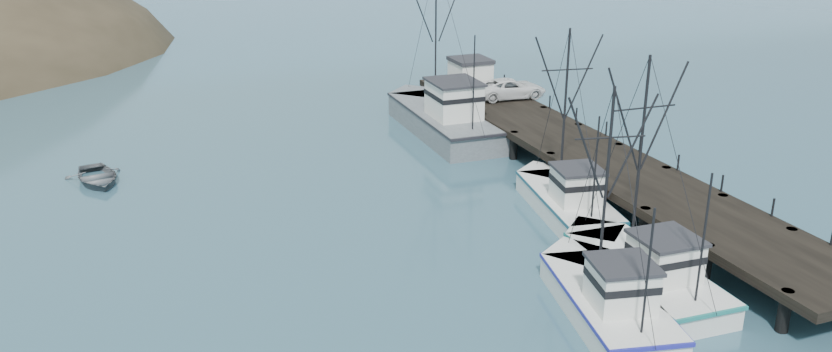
{
  "coord_description": "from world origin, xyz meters",
  "views": [
    {
      "loc": [
        -14.76,
        -26.99,
        18.58
      ],
      "look_at": [
        1.22,
        13.87,
        2.5
      ],
      "focal_mm": 35.0,
      "sensor_mm": 36.0,
      "label": 1
    }
  ],
  "objects_px": {
    "pier": "(585,153)",
    "work_vessel": "(443,117)",
    "pier_shed": "(470,75)",
    "pickup_truck": "(511,88)",
    "trawler_near": "(642,270)",
    "trawler_mid": "(605,297)",
    "motorboat": "(98,182)",
    "trawler_far": "(566,199)"
  },
  "relations": [
    {
      "from": "pier",
      "to": "work_vessel",
      "type": "xyz_separation_m",
      "value": [
        -4.73,
        12.78,
        -0.46
      ]
    },
    {
      "from": "pier_shed",
      "to": "pickup_truck",
      "type": "bearing_deg",
      "value": -55.98
    },
    {
      "from": "trawler_near",
      "to": "pier",
      "type": "bearing_deg",
      "value": 67.91
    },
    {
      "from": "pier",
      "to": "pier_shed",
      "type": "relative_size",
      "value": 13.75
    },
    {
      "from": "pier_shed",
      "to": "trawler_mid",
      "type": "bearing_deg",
      "value": -104.35
    },
    {
      "from": "trawler_mid",
      "to": "pickup_truck",
      "type": "xyz_separation_m",
      "value": [
        10.41,
        29.28,
        1.98
      ]
    },
    {
      "from": "pickup_truck",
      "to": "motorboat",
      "type": "relative_size",
      "value": 1.13
    },
    {
      "from": "trawler_near",
      "to": "trawler_far",
      "type": "xyz_separation_m",
      "value": [
        1.47,
        9.45,
        0.0
      ]
    },
    {
      "from": "work_vessel",
      "to": "pier_shed",
      "type": "relative_size",
      "value": 5.02
    },
    {
      "from": "trawler_mid",
      "to": "pickup_truck",
      "type": "relative_size",
      "value": 1.89
    },
    {
      "from": "trawler_far",
      "to": "pier",
      "type": "bearing_deg",
      "value": 47.91
    },
    {
      "from": "trawler_mid",
      "to": "pier",
      "type": "bearing_deg",
      "value": 60.59
    },
    {
      "from": "trawler_mid",
      "to": "pier_shed",
      "type": "xyz_separation_m",
      "value": [
        8.29,
        32.42,
        2.6
      ]
    },
    {
      "from": "trawler_far",
      "to": "pier_shed",
      "type": "height_order",
      "value": "trawler_far"
    },
    {
      "from": "pier",
      "to": "trawler_far",
      "type": "relative_size",
      "value": 3.96
    },
    {
      "from": "pier",
      "to": "pickup_truck",
      "type": "height_order",
      "value": "pickup_truck"
    },
    {
      "from": "work_vessel",
      "to": "motorboat",
      "type": "height_order",
      "value": "work_vessel"
    },
    {
      "from": "pier_shed",
      "to": "motorboat",
      "type": "relative_size",
      "value": 0.63
    },
    {
      "from": "work_vessel",
      "to": "pickup_truck",
      "type": "bearing_deg",
      "value": 5.88
    },
    {
      "from": "pickup_truck",
      "to": "motorboat",
      "type": "xyz_separation_m",
      "value": [
        -31.58,
        -2.7,
        -2.8
      ]
    },
    {
      "from": "trawler_near",
      "to": "work_vessel",
      "type": "height_order",
      "value": "work_vessel"
    },
    {
      "from": "motorboat",
      "to": "trawler_mid",
      "type": "bearing_deg",
      "value": -60.69
    },
    {
      "from": "trawler_far",
      "to": "work_vessel",
      "type": "bearing_deg",
      "value": 91.42
    },
    {
      "from": "trawler_far",
      "to": "pickup_truck",
      "type": "height_order",
      "value": "trawler_far"
    },
    {
      "from": "pier",
      "to": "trawler_near",
      "type": "height_order",
      "value": "trawler_near"
    },
    {
      "from": "pier_shed",
      "to": "trawler_far",
      "type": "bearing_deg",
      "value": -99.7
    },
    {
      "from": "pier",
      "to": "motorboat",
      "type": "distance_m",
      "value": 32.0
    },
    {
      "from": "trawler_far",
      "to": "motorboat",
      "type": "xyz_separation_m",
      "value": [
        -25.81,
        15.47,
        -0.82
      ]
    },
    {
      "from": "trawler_far",
      "to": "motorboat",
      "type": "bearing_deg",
      "value": 149.07
    },
    {
      "from": "pier",
      "to": "trawler_near",
      "type": "relative_size",
      "value": 3.83
    },
    {
      "from": "trawler_near",
      "to": "work_vessel",
      "type": "relative_size",
      "value": 0.72
    },
    {
      "from": "trawler_mid",
      "to": "trawler_far",
      "type": "bearing_deg",
      "value": 67.28
    },
    {
      "from": "trawler_far",
      "to": "pickup_truck",
      "type": "distance_m",
      "value": 19.16
    },
    {
      "from": "pickup_truck",
      "to": "pier",
      "type": "bearing_deg",
      "value": 178.18
    },
    {
      "from": "work_vessel",
      "to": "motorboat",
      "type": "distance_m",
      "value": 25.49
    },
    {
      "from": "pickup_truck",
      "to": "pier_shed",
      "type": "bearing_deg",
      "value": 38.45
    },
    {
      "from": "trawler_mid",
      "to": "pier_shed",
      "type": "relative_size",
      "value": 3.38
    },
    {
      "from": "pier",
      "to": "pickup_truck",
      "type": "bearing_deg",
      "value": 83.75
    },
    {
      "from": "trawler_far",
      "to": "work_vessel",
      "type": "height_order",
      "value": "work_vessel"
    },
    {
      "from": "trawler_near",
      "to": "motorboat",
      "type": "xyz_separation_m",
      "value": [
        -24.34,
        24.92,
        -0.82
      ]
    },
    {
      "from": "pier",
      "to": "trawler_far",
      "type": "xyz_separation_m",
      "value": [
        -4.29,
        -4.75,
        -0.87
      ]
    },
    {
      "from": "trawler_near",
      "to": "motorboat",
      "type": "relative_size",
      "value": 2.27
    }
  ]
}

